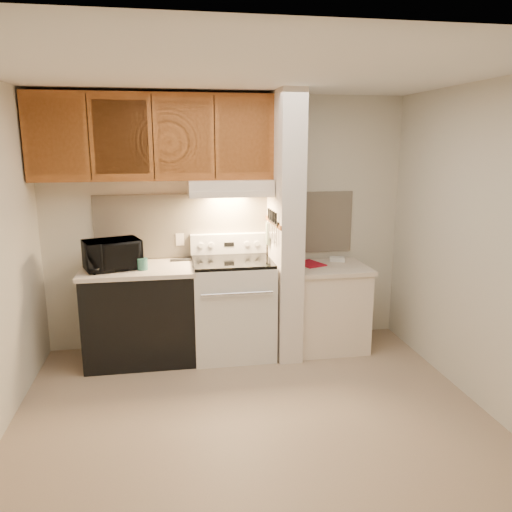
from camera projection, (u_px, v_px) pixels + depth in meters
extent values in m
plane|color=tan|center=(252.00, 413.00, 3.85)|extent=(3.60, 3.60, 0.00)
plane|color=white|center=(251.00, 71.00, 3.29)|extent=(3.60, 3.60, 0.00)
cube|color=beige|center=(228.00, 223.00, 5.01)|extent=(3.60, 2.50, 0.02)
cube|color=beige|center=(480.00, 247.00, 3.87)|extent=(0.02, 3.00, 2.50)
cube|color=beige|center=(228.00, 225.00, 5.01)|extent=(2.60, 0.02, 0.63)
cube|color=silver|center=(233.00, 308.00, 4.86)|extent=(0.76, 0.65, 0.92)
cube|color=black|center=(237.00, 315.00, 4.54)|extent=(0.50, 0.01, 0.30)
cylinder|color=silver|center=(237.00, 294.00, 4.46)|extent=(0.65, 0.02, 0.02)
cube|color=black|center=(232.00, 261.00, 4.75)|extent=(0.74, 0.64, 0.03)
cube|color=silver|center=(229.00, 244.00, 5.00)|extent=(0.76, 0.08, 0.20)
cube|color=black|center=(229.00, 244.00, 4.96)|extent=(0.10, 0.01, 0.04)
cylinder|color=silver|center=(201.00, 245.00, 4.91)|extent=(0.05, 0.02, 0.05)
cylinder|color=silver|center=(211.00, 245.00, 4.93)|extent=(0.05, 0.02, 0.05)
cylinder|color=silver|center=(247.00, 244.00, 4.99)|extent=(0.05, 0.02, 0.05)
cylinder|color=silver|center=(257.00, 243.00, 5.00)|extent=(0.05, 0.02, 0.05)
cube|color=black|center=(141.00, 316.00, 4.73)|extent=(1.00, 0.63, 0.87)
cube|color=beige|center=(138.00, 269.00, 4.63)|extent=(1.04, 0.67, 0.04)
cube|color=black|center=(181.00, 260.00, 4.88)|extent=(0.20, 0.07, 0.01)
cylinder|color=#336F64|center=(143.00, 264.00, 4.52)|extent=(0.12, 0.12, 0.11)
cube|color=beige|center=(180.00, 240.00, 4.94)|extent=(0.08, 0.01, 0.12)
imported|color=black|center=(112.00, 254.00, 4.54)|extent=(0.57, 0.47, 0.27)
cube|color=silver|center=(285.00, 227.00, 4.76)|extent=(0.22, 0.70, 2.50)
cube|color=brown|center=(273.00, 222.00, 4.73)|extent=(0.01, 0.70, 0.04)
cube|color=black|center=(273.00, 221.00, 4.68)|extent=(0.02, 0.42, 0.04)
cube|color=silver|center=(276.00, 235.00, 4.55)|extent=(0.01, 0.03, 0.16)
cylinder|color=black|center=(276.00, 218.00, 4.51)|extent=(0.02, 0.02, 0.10)
cube|color=silver|center=(274.00, 234.00, 4.62)|extent=(0.01, 0.04, 0.18)
cylinder|color=black|center=(274.00, 217.00, 4.59)|extent=(0.02, 0.02, 0.10)
cube|color=silver|center=(272.00, 233.00, 4.71)|extent=(0.01, 0.04, 0.20)
cylinder|color=black|center=(272.00, 216.00, 4.66)|extent=(0.02, 0.02, 0.10)
cube|color=silver|center=(270.00, 230.00, 4.78)|extent=(0.01, 0.04, 0.16)
cylinder|color=black|center=(270.00, 214.00, 4.75)|extent=(0.02, 0.02, 0.10)
cube|color=silver|center=(269.00, 230.00, 4.87)|extent=(0.01, 0.04, 0.18)
cylinder|color=black|center=(269.00, 213.00, 4.83)|extent=(0.02, 0.02, 0.10)
cube|color=slate|center=(268.00, 234.00, 4.92)|extent=(0.03, 0.09, 0.22)
cube|color=beige|center=(328.00, 309.00, 5.03)|extent=(0.70, 0.60, 0.81)
cube|color=beige|center=(330.00, 268.00, 4.93)|extent=(0.74, 0.64, 0.04)
cube|color=#A10E1F|center=(309.00, 264.00, 4.99)|extent=(0.32, 0.36, 0.01)
cube|color=white|center=(337.00, 259.00, 5.12)|extent=(0.17, 0.14, 0.04)
cube|color=beige|center=(230.00, 187.00, 4.72)|extent=(0.78, 0.44, 0.15)
cube|color=beige|center=(233.00, 194.00, 4.53)|extent=(0.78, 0.04, 0.06)
cube|color=brown|center=(153.00, 137.00, 4.55)|extent=(2.18, 0.33, 0.77)
cube|color=brown|center=(55.00, 137.00, 4.26)|extent=(0.46, 0.01, 0.63)
cube|color=black|center=(89.00, 137.00, 4.30)|extent=(0.01, 0.01, 0.73)
cube|color=brown|center=(121.00, 137.00, 4.35)|extent=(0.46, 0.01, 0.63)
cube|color=black|center=(153.00, 137.00, 4.39)|extent=(0.01, 0.01, 0.73)
cube|color=brown|center=(184.00, 137.00, 4.44)|extent=(0.46, 0.01, 0.63)
cube|color=black|center=(215.00, 137.00, 4.48)|extent=(0.01, 0.01, 0.73)
cube|color=brown|center=(245.00, 137.00, 4.53)|extent=(0.46, 0.01, 0.63)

